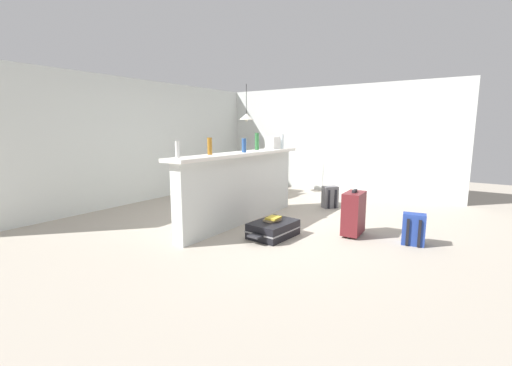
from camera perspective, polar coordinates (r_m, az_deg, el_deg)
name	(u,v)px	position (r m, az deg, el deg)	size (l,w,h in m)	color
ground_plane	(272,221)	(5.82, 2.64, -6.31)	(13.00, 13.00, 0.05)	#ADA393
wall_back	(150,141)	(7.66, -17.30, 6.71)	(6.60, 0.10, 2.50)	silver
wall_right	(327,139)	(8.48, 11.83, 7.15)	(0.10, 6.00, 2.50)	silver
partition_half_wall	(241,189)	(5.51, -2.49, -1.07)	(2.80, 0.20, 1.10)	silver
bar_countertop	(241,154)	(5.44, -2.53, 4.90)	(2.96, 0.40, 0.05)	white
bottle_white	(177,149)	(4.55, -13.02, 5.50)	(0.06, 0.06, 0.22)	silver
bottle_amber	(210,146)	(4.99, -7.75, 6.14)	(0.07, 0.07, 0.25)	#9E661E
bottle_blue	(244,145)	(5.40, -2.02, 6.32)	(0.07, 0.07, 0.22)	#284C89
bottle_green	(257,141)	(5.98, 0.17, 6.96)	(0.07, 0.07, 0.30)	#2D6B38
bottle_clear	(282,142)	(6.41, 4.39, 6.94)	(0.06, 0.06, 0.26)	silver
grocery_bag	(273,143)	(6.28, 2.83, 6.72)	(0.26, 0.18, 0.22)	silver
dining_table	(248,166)	(7.89, -1.35, 2.79)	(1.10, 0.80, 0.74)	#332319
dining_chair_near_partition	(265,174)	(7.58, 1.53, 1.53)	(0.43, 0.43, 0.93)	#9E754C
pendant_lamp	(246,117)	(7.88, -1.61, 11.05)	(0.34, 0.34, 0.83)	black
suitcase_flat_black	(273,229)	(4.90, 2.89, -7.71)	(0.85, 0.55, 0.22)	black
backpack_grey	(330,197)	(6.74, 12.23, -2.36)	(0.34, 0.34, 0.42)	slate
backpack_blue	(414,230)	(5.01, 24.86, -7.10)	(0.28, 0.31, 0.42)	#233D93
suitcase_upright_maroon	(354,213)	(5.09, 16.01, -4.84)	(0.45, 0.26, 0.67)	maroon
book_stack	(273,219)	(4.89, 2.81, -6.02)	(0.25, 0.20, 0.06)	tan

